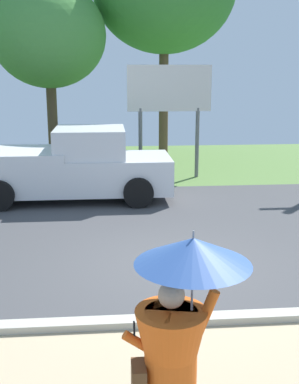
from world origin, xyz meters
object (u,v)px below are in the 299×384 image
pickup_truck (73,167)px  roadside_billboard (169,97)px  monk_pedestrian (175,352)px  tree_left_far (49,36)px

pickup_truck → roadside_billboard: 4.11m
monk_pedestrian → roadside_billboard: (1.41, 11.68, 1.47)m
monk_pedestrian → tree_left_far: size_ratio=0.34×
pickup_truck → tree_left_far: 6.29m
monk_pedestrian → pickup_truck: 9.36m
tree_left_far → roadside_billboard: bearing=-34.1°
roadside_billboard → tree_left_far: bearing=145.9°
pickup_truck → tree_left_far: size_ratio=0.83×
pickup_truck → monk_pedestrian: bearing=-74.7°
pickup_truck → roadside_billboard: size_ratio=1.49×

